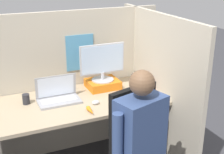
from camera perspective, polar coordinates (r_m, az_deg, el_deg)
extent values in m
cube|color=#B7AD99|center=(3.16, -8.87, -1.40)|extent=(2.05, 0.04, 1.46)
cube|color=#4C8EB7|center=(3.08, -5.87, 4.47)|extent=(0.28, 0.01, 0.35)
cube|color=#F4EA66|center=(3.19, -2.04, 2.54)|extent=(0.07, 0.01, 0.07)
cube|color=#EA9EC6|center=(3.08, -7.06, 3.24)|extent=(0.08, 0.01, 0.08)
cube|color=#B7AD99|center=(3.05, 8.18, -2.17)|extent=(0.04, 1.39, 1.46)
cube|color=tan|center=(2.82, -6.67, -4.63)|extent=(1.55, 0.75, 0.03)
cube|color=#4C4C51|center=(3.24, 6.23, -8.18)|extent=(0.03, 0.63, 0.69)
cube|color=orange|center=(3.06, -1.71, -1.26)|extent=(0.31, 0.26, 0.08)
cylinder|color=#B2B2B7|center=(3.05, -1.72, -0.47)|extent=(0.22, 0.22, 0.01)
cylinder|color=#B2B2B7|center=(3.03, -1.73, 0.27)|extent=(0.04, 0.04, 0.07)
cube|color=#B2B2B7|center=(2.98, -1.80, 3.33)|extent=(0.45, 0.02, 0.29)
cube|color=silver|center=(2.97, -1.70, 3.27)|extent=(0.42, 0.00, 0.27)
cube|color=#99999E|center=(2.79, -9.60, -4.44)|extent=(0.37, 0.21, 0.02)
cube|color=silver|center=(2.80, -9.69, -4.11)|extent=(0.31, 0.11, 0.00)
cube|color=#99999E|center=(2.83, -10.21, -1.65)|extent=(0.37, 0.03, 0.21)
cube|color=silver|center=(2.83, -10.19, -1.68)|extent=(0.32, 0.02, 0.18)
ellipsoid|color=silver|center=(2.72, -3.00, -4.66)|extent=(0.07, 0.04, 0.04)
cube|color=#A31919|center=(3.02, 5.96, -2.03)|extent=(0.04, 0.15, 0.04)
cone|color=orange|center=(2.57, -3.90, -6.23)|extent=(0.04, 0.12, 0.04)
cylinder|color=green|center=(2.63, -4.44, -5.59)|extent=(0.02, 0.02, 0.02)
cube|color=black|center=(2.42, 3.78, -8.07)|extent=(0.43, 0.17, 0.56)
cube|color=#334775|center=(2.17, 5.19, -9.65)|extent=(0.38, 0.29, 0.48)
sphere|color=brown|center=(2.02, 5.51, -1.07)|extent=(0.17, 0.17, 0.17)
cylinder|color=#334775|center=(2.05, 1.03, -11.53)|extent=(0.07, 0.07, 0.39)
cylinder|color=#334775|center=(2.30, 8.86, -7.93)|extent=(0.07, 0.07, 0.39)
cylinder|color=#28282D|center=(2.82, -15.45, -3.91)|extent=(0.06, 0.06, 0.09)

